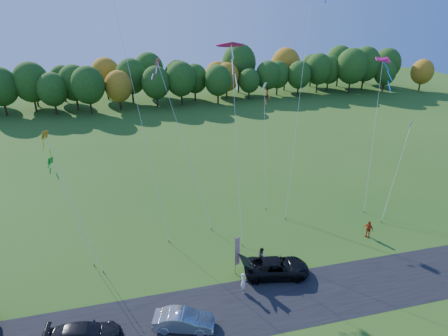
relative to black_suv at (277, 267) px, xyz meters
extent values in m
plane|color=#245316|center=(-2.71, 1.06, -0.75)|extent=(160.00, 160.00, 0.00)
cube|color=black|center=(-2.71, -2.94, -0.74)|extent=(90.00, 6.00, 0.01)
imported|color=black|center=(0.00, 0.00, 0.00)|extent=(5.75, 3.45, 1.49)
imported|color=#AAAAAF|center=(-8.35, -3.80, -0.05)|extent=(4.51, 2.69, 1.40)
imported|color=black|center=(-15.01, -3.48, -0.02)|extent=(5.18, 2.54, 1.45)
imported|color=silver|center=(-3.27, -1.26, 0.14)|extent=(0.45, 0.67, 1.77)
imported|color=gray|center=(-0.71, 1.72, 0.05)|extent=(0.82, 0.93, 1.60)
imported|color=red|center=(10.54, 3.16, 0.10)|extent=(0.86, 1.07, 1.69)
cylinder|color=#999999|center=(-3.28, 1.01, 1.02)|extent=(0.06, 0.06, 3.54)
cube|color=red|center=(-3.08, 1.10, 1.38)|extent=(0.41, 0.21, 2.66)
cube|color=navy|center=(-3.08, 1.13, 2.36)|extent=(0.41, 0.20, 0.69)
cylinder|color=#4C3F33|center=(-8.11, 6.90, -0.65)|extent=(0.08, 0.08, 0.20)
cylinder|color=#4C3F33|center=(4.08, 8.02, -0.65)|extent=(0.08, 0.08, 0.20)
cylinder|color=#4C3F33|center=(-1.59, 4.64, -0.65)|extent=(0.08, 0.08, 0.20)
cone|color=#BE0B5B|center=(-0.05, 14.70, 16.12)|extent=(2.91, 2.22, 3.18)
cylinder|color=#4C3F33|center=(12.77, 7.28, -0.65)|extent=(0.08, 0.08, 0.20)
cube|color=#FA1B6A|center=(17.08, 14.24, 13.94)|extent=(3.34, 1.16, 1.27)
cylinder|color=#4C3F33|center=(-14.00, 3.81, -0.65)|extent=(0.08, 0.08, 0.20)
cube|color=orange|center=(-17.63, 9.59, 9.85)|extent=(1.22, 1.22, 1.44)
cylinder|color=#4C3F33|center=(-14.79, 4.92, -0.65)|extent=(0.08, 0.08, 0.20)
cube|color=#18951E|center=(-17.40, 8.74, 7.82)|extent=(1.04, 1.04, 1.22)
cylinder|color=#4C3F33|center=(2.81, 10.40, -0.65)|extent=(0.08, 0.08, 0.20)
cube|color=white|center=(4.13, 16.18, 11.36)|extent=(1.30, 1.30, 1.54)
cylinder|color=#4C3F33|center=(-3.77, 7.95, -0.65)|extent=(0.08, 0.08, 0.20)
cube|color=#D84848|center=(-7.31, 15.87, 14.48)|extent=(1.12, 1.12, 1.32)
cylinder|color=#4C3F33|center=(13.40, 5.09, -0.65)|extent=(0.08, 0.08, 0.20)
cube|color=#0E2ACB|center=(18.06, 9.12, 8.18)|extent=(0.98, 0.98, 1.16)
camera|label=1|loc=(-10.77, -24.82, 21.06)|focal=32.00mm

